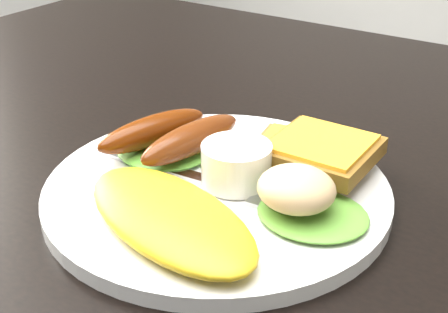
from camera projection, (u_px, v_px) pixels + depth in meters
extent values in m
cube|color=black|center=(295.00, 176.00, 0.56)|extent=(1.20, 0.80, 0.04)
imported|color=navy|center=(288.00, 20.00, 1.10)|extent=(0.54, 0.39, 1.42)
cylinder|color=white|center=(217.00, 191.00, 0.49)|extent=(0.27, 0.27, 0.01)
ellipsoid|color=#528E33|center=(164.00, 150.00, 0.53)|extent=(0.09, 0.09, 0.01)
ellipsoid|color=#508331|center=(313.00, 214.00, 0.44)|extent=(0.09, 0.08, 0.01)
ellipsoid|color=gold|center=(170.00, 217.00, 0.43)|extent=(0.18, 0.12, 0.02)
ellipsoid|color=#5F2F0B|center=(153.00, 131.00, 0.52)|extent=(0.05, 0.11, 0.03)
ellipsoid|color=#653207|center=(191.00, 139.00, 0.51)|extent=(0.04, 0.11, 0.03)
cylinder|color=white|center=(236.00, 164.00, 0.48)|extent=(0.07, 0.07, 0.03)
cube|color=brown|center=(300.00, 159.00, 0.51)|extent=(0.10, 0.10, 0.01)
cube|color=olive|center=(321.00, 152.00, 0.49)|extent=(0.08, 0.08, 0.01)
ellipsoid|color=beige|center=(296.00, 189.00, 0.43)|extent=(0.06, 0.06, 0.03)
cube|color=#ADAFB7|center=(176.00, 172.00, 0.50)|extent=(0.14, 0.02, 0.00)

